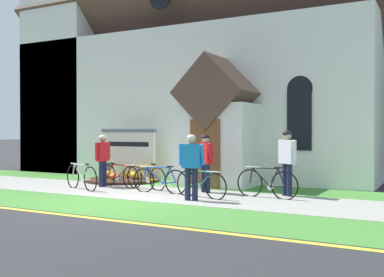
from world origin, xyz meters
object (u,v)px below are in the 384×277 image
Objects in this scene: bicycle_red at (81,177)px; cyclist_in_red_jersey at (103,157)px; church_sign at (128,147)px; bicycle_green at (201,184)px; bicycle_silver at (146,177)px; cyclist_in_orange_jersey at (191,162)px; bicycle_white at (160,180)px; bicycle_orange at (119,175)px; bicycle_black at (267,183)px; cyclist_in_green_jersey at (206,159)px; cyclist_in_yellow_jersey at (287,157)px.

cyclist_in_red_jersey is at bearing 86.08° from bicycle_red.
bicycle_green is (4.20, -2.58, -0.81)m from church_sign.
church_sign is 1.37× the size of cyclist_in_red_jersey.
bicycle_silver is 1.03× the size of cyclist_in_orange_jersey.
bicycle_orange is at bearing 162.99° from bicycle_white.
bicycle_black is 3.80m from bicycle_silver.
bicycle_white is at bearing -147.13° from cyclist_in_green_jersey.
bicycle_red is at bearing -176.73° from bicycle_green.
bicycle_black is 0.98× the size of cyclist_in_yellow_jersey.
bicycle_silver is 0.97× the size of cyclist_in_yellow_jersey.
bicycle_white is at bearing 169.49° from bicycle_green.
church_sign is 2.13m from bicycle_orange.
cyclist_in_orange_jersey reaches higher than bicycle_orange.
bicycle_white is 1.06× the size of cyclist_in_green_jersey.
bicycle_black is 1.05× the size of cyclist_in_green_jersey.
bicycle_black is 5.49m from bicycle_red.
cyclist_in_orange_jersey is at bearing -139.17° from bicycle_black.
cyclist_in_green_jersey is at bearing 109.28° from bicycle_green.
bicycle_white is 3.01m from bicycle_black.
bicycle_black is at bearing 10.47° from bicycle_red.
cyclist_in_yellow_jersey is (3.32, 1.11, 0.68)m from bicycle_white.
cyclist_in_yellow_jersey reaches higher than cyclist_in_orange_jersey.
cyclist_in_green_jersey is at bearing 18.60° from bicycle_red.
cyclist_in_green_jersey is at bearing -169.74° from cyclist_in_yellow_jersey.
cyclist_in_orange_jersey is (4.21, -3.12, -0.20)m from church_sign.
church_sign is at bearing 148.38° from bicycle_green.
bicycle_silver is at bearing 32.84° from bicycle_red.
church_sign is 4.99m from bicycle_green.
bicycle_silver is at bearing -1.16° from bicycle_orange.
bicycle_green is 1.00× the size of cyclist_in_orange_jersey.
bicycle_silver reaches higher than bicycle_orange.
bicycle_green is at bearing -70.72° from cyclist_in_green_jersey.
cyclist_in_yellow_jersey reaches higher than cyclist_in_green_jersey.
bicycle_red reaches higher than bicycle_green.
church_sign is at bearing 143.44° from cyclist_in_orange_jersey.
church_sign is 6.22m from cyclist_in_yellow_jersey.
bicycle_white is at bearing -33.22° from bicycle_silver.
bicycle_orange is 1.05× the size of cyclist_in_orange_jersey.
cyclist_in_green_jersey is 1.55m from cyclist_in_orange_jersey.
cyclist_in_yellow_jersey is (5.18, 0.54, 0.68)m from bicycle_orange.
bicycle_red is at bearing -83.13° from church_sign.
bicycle_black is 2.10m from cyclist_in_orange_jersey.
bicycle_silver is at bearing -42.44° from church_sign.
bicycle_white reaches higher than bicycle_orange.
cyclist_in_orange_jersey reaches higher than cyclist_in_green_jersey.
bicycle_orange is at bearing 179.35° from bicycle_black.
bicycle_green is 1.73m from bicycle_black.
church_sign is at bearing 101.87° from cyclist_in_red_jersey.
church_sign reaches higher than bicycle_silver.
bicycle_red is 1.05× the size of cyclist_in_green_jersey.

